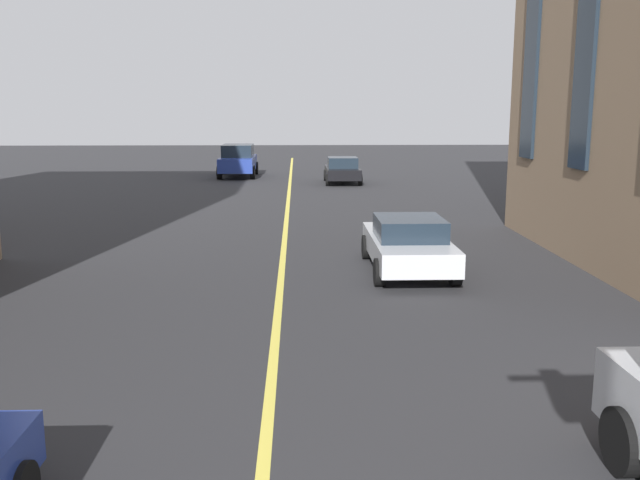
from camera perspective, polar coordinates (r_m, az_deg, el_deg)
lane_centre_line at (r=16.86m, az=-3.19°, el=-2.81°), size 80.00×0.16×0.01m
car_blue_far at (r=41.17m, az=-6.74°, el=6.53°), size 4.70×2.14×1.88m
car_silver_parked_b at (r=17.11m, az=7.24°, el=-0.28°), size 4.40×1.95×1.37m
car_black_oncoming at (r=37.32m, az=1.85°, el=5.75°), size 3.90×1.89×1.40m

